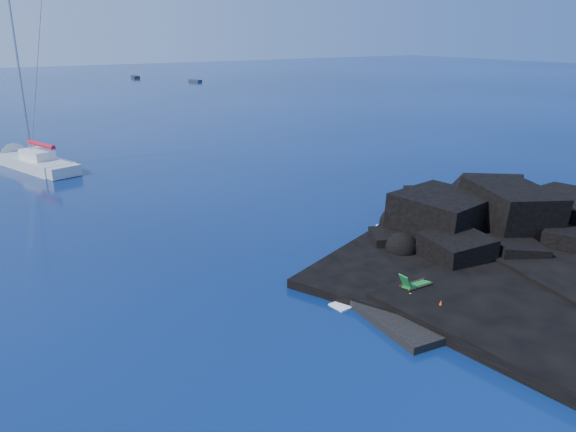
% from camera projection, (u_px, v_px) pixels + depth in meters
% --- Properties ---
extents(ground, '(400.00, 400.00, 0.00)m').
position_uv_depth(ground, '(379.00, 333.00, 23.30)').
color(ground, '#031232').
rests_on(ground, ground).
extents(headland, '(24.00, 24.00, 3.60)m').
position_uv_depth(headland, '(514.00, 248.00, 32.38)').
color(headland, black).
rests_on(headland, ground).
extents(beach, '(9.08, 6.86, 0.70)m').
position_uv_depth(beach, '(445.00, 301.00, 26.01)').
color(beach, black).
rests_on(beach, ground).
extents(surf_foam, '(10.00, 8.00, 0.06)m').
position_uv_depth(surf_foam, '(387.00, 266.00, 29.86)').
color(surf_foam, white).
rests_on(surf_foam, ground).
extents(sailboat, '(6.87, 14.14, 14.57)m').
position_uv_depth(sailboat, '(36.00, 169.00, 50.96)').
color(sailboat, silver).
rests_on(sailboat, ground).
extents(deck_chair, '(1.61, 0.73, 1.09)m').
position_uv_depth(deck_chair, '(417.00, 280.00, 26.06)').
color(deck_chair, '#186D2B').
rests_on(deck_chair, beach).
extents(towel, '(2.13, 1.01, 0.06)m').
position_uv_depth(towel, '(402.00, 301.00, 25.23)').
color(towel, white).
rests_on(towel, beach).
extents(sunbather, '(1.84, 0.45, 0.25)m').
position_uv_depth(sunbather, '(403.00, 298.00, 25.18)').
color(sunbather, tan).
rests_on(sunbather, towel).
extents(marker_cone, '(0.42, 0.42, 0.50)m').
position_uv_depth(marker_cone, '(441.00, 305.00, 24.34)').
color(marker_cone, red).
rests_on(marker_cone, beach).
extents(distant_boat_a, '(2.02, 4.86, 0.63)m').
position_uv_depth(distant_boat_a, '(135.00, 78.00, 148.05)').
color(distant_boat_a, '#232327').
rests_on(distant_boat_a, ground).
extents(distant_boat_b, '(2.00, 4.23, 0.54)m').
position_uv_depth(distant_boat_b, '(195.00, 82.00, 137.01)').
color(distant_boat_b, '#2B2B31').
rests_on(distant_boat_b, ground).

